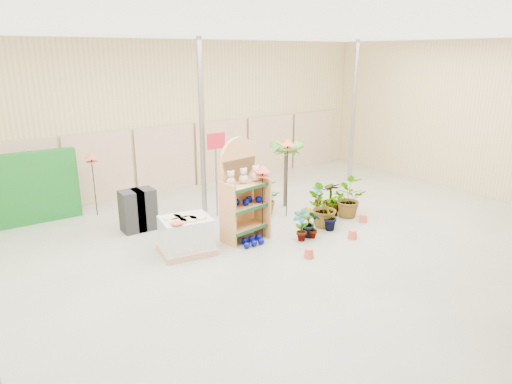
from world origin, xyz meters
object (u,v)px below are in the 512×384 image
Objects in this scene: pallet_stack at (186,235)px; potted_plant_2 at (322,207)px; display_shelf at (241,193)px; bird_table_front at (263,171)px.

pallet_stack is 3.47m from potted_plant_2.
display_shelf reaches higher than potted_plant_2.
display_shelf is 1.35× the size of bird_table_front.
potted_plant_2 is at bearing -7.53° from bird_table_front.
pallet_stack is 2.18m from bird_table_front.
potted_plant_2 is at bearing 0.19° from pallet_stack.
bird_table_front is at bearing -48.53° from display_shelf.
bird_table_front reaches higher than pallet_stack.
potted_plant_2 is at bearing -23.33° from display_shelf.
pallet_stack is 0.71× the size of bird_table_front.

